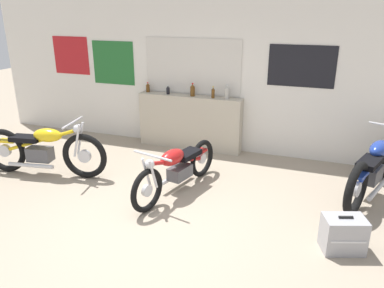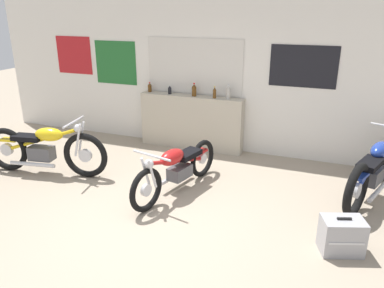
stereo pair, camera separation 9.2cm
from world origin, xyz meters
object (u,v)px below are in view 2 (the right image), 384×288
(bottle_right_center, at_px, (215,93))
(motorcycle_red, at_px, (177,167))
(bottle_left_center, at_px, (170,90))
(bottle_leftmost, at_px, (150,88))
(motorcycle_yellow, at_px, (45,149))
(motorcycle_blue, at_px, (375,168))
(hard_case_silver, at_px, (342,236))
(bottle_center, at_px, (194,90))
(bottle_rightmost, at_px, (228,93))

(bottle_right_center, relative_size, motorcycle_red, 0.11)
(bottle_left_center, bearing_deg, bottle_leftmost, 174.22)
(bottle_left_center, height_order, motorcycle_yellow, bottle_left_center)
(motorcycle_red, bearing_deg, motorcycle_blue, 18.13)
(bottle_leftmost, bearing_deg, hard_case_silver, -35.03)
(hard_case_silver, bearing_deg, bottle_center, 137.15)
(bottle_left_center, bearing_deg, bottle_rightmost, 0.09)
(bottle_left_center, xyz_separation_m, hard_case_silver, (3.25, -2.55, -0.92))
(bottle_right_center, relative_size, bottle_rightmost, 0.83)
(motorcycle_red, bearing_deg, bottle_right_center, 90.38)
(bottle_leftmost, relative_size, bottle_right_center, 0.87)
(bottle_leftmost, height_order, motorcycle_red, bottle_leftmost)
(motorcycle_red, distance_m, motorcycle_yellow, 2.29)
(bottle_center, distance_m, motorcycle_blue, 3.37)
(bottle_center, distance_m, motorcycle_yellow, 2.84)
(bottle_rightmost, distance_m, hard_case_silver, 3.43)
(bottle_center, bearing_deg, bottle_leftmost, 176.79)
(bottle_center, height_order, motorcycle_red, bottle_center)
(bottle_leftmost, distance_m, motorcycle_red, 2.46)
(bottle_right_center, height_order, motorcycle_blue, bottle_right_center)
(motorcycle_red, xyz_separation_m, hard_case_silver, (2.32, -0.70, -0.18))
(bottle_center, height_order, bottle_right_center, bottle_center)
(motorcycle_red, bearing_deg, motorcycle_yellow, -175.53)
(bottle_left_center, relative_size, motorcycle_red, 0.09)
(motorcycle_yellow, distance_m, hard_case_silver, 4.64)
(bottle_rightmost, bearing_deg, bottle_right_center, -172.32)
(motorcycle_yellow, bearing_deg, bottle_left_center, 56.31)
(bottle_center, bearing_deg, motorcycle_red, -77.06)
(bottle_leftmost, height_order, hard_case_silver, bottle_leftmost)
(bottle_center, xyz_separation_m, bottle_rightmost, (0.66, 0.01, 0.01))
(bottle_left_center, relative_size, motorcycle_blue, 0.08)
(bottle_left_center, bearing_deg, motorcycle_blue, -14.64)
(bottle_right_center, height_order, bottle_rightmost, bottle_rightmost)
(bottle_left_center, bearing_deg, bottle_center, -0.89)
(bottle_center, relative_size, motorcycle_red, 0.13)
(bottle_leftmost, relative_size, motorcycle_red, 0.10)
(bottle_right_center, xyz_separation_m, motorcycle_blue, (2.74, -0.92, -0.70))
(bottle_left_center, xyz_separation_m, bottle_rightmost, (1.17, 0.00, 0.04))
(motorcycle_red, bearing_deg, hard_case_silver, -16.82)
(bottle_left_center, height_order, bottle_rightmost, bottle_rightmost)
(bottle_leftmost, bearing_deg, bottle_left_center, -5.78)
(bottle_right_center, bearing_deg, bottle_rightmost, 7.68)
(motorcycle_yellow, bearing_deg, hard_case_silver, -6.48)
(bottle_leftmost, height_order, bottle_right_center, bottle_right_center)
(bottle_leftmost, relative_size, bottle_left_center, 1.09)
(motorcycle_blue, bearing_deg, hard_case_silver, -104.50)
(motorcycle_red, height_order, hard_case_silver, motorcycle_red)
(bottle_leftmost, bearing_deg, bottle_right_center, -3.26)
(bottle_right_center, bearing_deg, motorcycle_yellow, -138.68)
(bottle_leftmost, distance_m, motorcycle_yellow, 2.36)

